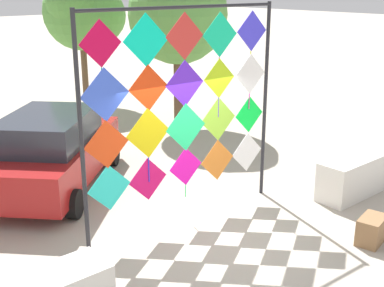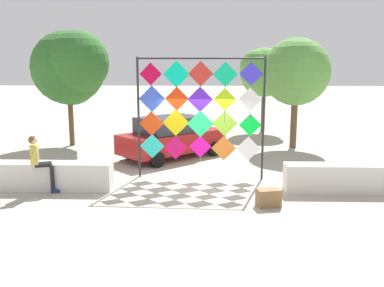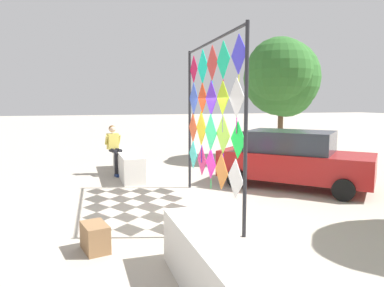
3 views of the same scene
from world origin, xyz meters
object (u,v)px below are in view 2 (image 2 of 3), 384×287
at_px(tree_broadleaf, 71,69).
at_px(parked_car, 171,137).
at_px(cardboard_box_large, 268,198).
at_px(seated_vendor, 40,159).
at_px(tree_palm_like, 297,70).
at_px(tree_far_right, 264,72).
at_px(kite_display_rack, 200,109).

bearing_deg(tree_broadleaf, parked_car, -27.04).
bearing_deg(tree_broadleaf, cardboard_box_large, -46.86).
distance_m(seated_vendor, cardboard_box_large, 6.29).
height_order(parked_car, tree_palm_like, tree_palm_like).
distance_m(seated_vendor, tree_broadleaf, 7.45).
height_order(tree_broadleaf, tree_far_right, tree_broadleaf).
height_order(seated_vendor, cardboard_box_large, seated_vendor).
distance_m(kite_display_rack, parked_car, 3.42).
xyz_separation_m(cardboard_box_large, tree_palm_like, (2.22, 7.67, 3.09)).
distance_m(parked_car, tree_broadleaf, 5.63).
bearing_deg(tree_broadleaf, seated_vendor, -80.26).
height_order(parked_car, cardboard_box_large, parked_car).
distance_m(kite_display_rack, tree_broadleaf, 7.72).
bearing_deg(tree_broadleaf, kite_display_rack, -42.97).
distance_m(parked_car, tree_palm_like, 6.08).
relative_size(parked_car, tree_broadleaf, 0.84).
relative_size(kite_display_rack, tree_broadleaf, 0.79).
relative_size(seated_vendor, tree_broadleaf, 0.33).
relative_size(tree_broadleaf, tree_far_right, 1.13).
height_order(tree_far_right, tree_palm_like, tree_palm_like).
bearing_deg(tree_palm_like, parked_car, -157.88).
bearing_deg(tree_far_right, tree_palm_like, -79.93).
height_order(cardboard_box_large, tree_broadleaf, tree_broadleaf).
height_order(seated_vendor, tree_broadleaf, tree_broadleaf).
height_order(kite_display_rack, seated_vendor, kite_display_rack).
distance_m(kite_display_rack, cardboard_box_large, 3.77).
bearing_deg(tree_far_right, parked_car, -124.48).
bearing_deg(tree_far_right, tree_broadleaf, -155.21).
bearing_deg(tree_palm_like, tree_broadleaf, 178.83).
height_order(kite_display_rack, parked_car, kite_display_rack).
height_order(seated_vendor, parked_car, seated_vendor).
distance_m(cardboard_box_large, tree_broadleaf, 11.23).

